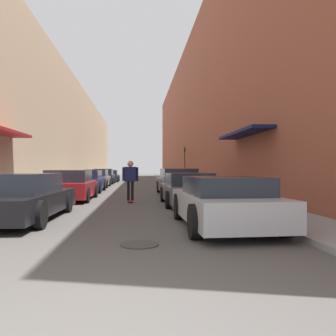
# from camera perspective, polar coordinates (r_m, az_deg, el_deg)

# --- Properties ---
(ground) EXTENTS (138.19, 138.19, 0.00)m
(ground) POSITION_cam_1_polar(r_m,az_deg,el_deg) (27.73, -6.28, -3.03)
(ground) COLOR #4C4947
(curb_strip_left) EXTENTS (1.80, 62.81, 0.12)m
(curb_strip_left) POSITION_cam_1_polar(r_m,az_deg,el_deg) (34.37, -13.60, -2.38)
(curb_strip_left) COLOR gray
(curb_strip_left) RESTS_ON ground
(curb_strip_right) EXTENTS (1.80, 62.81, 0.12)m
(curb_strip_right) POSITION_cam_1_polar(r_m,az_deg,el_deg) (34.24, 1.45, -2.39)
(curb_strip_right) COLOR gray
(curb_strip_right) RESTS_ON ground
(building_row_left) EXTENTS (4.90, 62.81, 10.09)m
(building_row_left) POSITION_cam_1_polar(r_m,az_deg,el_deg) (35.07, -18.32, 5.83)
(building_row_left) COLOR tan
(building_row_left) RESTS_ON ground
(building_row_right) EXTENTS (4.90, 62.81, 14.14)m
(building_row_right) POSITION_cam_1_polar(r_m,az_deg,el_deg) (35.13, 6.22, 9.14)
(building_row_right) COLOR brown
(building_row_right) RESTS_ON ground
(parked_car_left_0) EXTENTS (1.93, 4.82, 1.26)m
(parked_car_left_0) POSITION_cam_1_polar(r_m,az_deg,el_deg) (9.66, -24.03, -4.73)
(parked_car_left_0) COLOR black
(parked_car_left_0) RESTS_ON ground
(parked_car_left_1) EXTENTS (2.02, 4.24, 1.33)m
(parked_car_left_1) POSITION_cam_1_polar(r_m,az_deg,el_deg) (15.06, -16.68, -2.99)
(parked_car_left_1) COLOR maroon
(parked_car_left_1) RESTS_ON ground
(parked_car_left_2) EXTENTS (2.08, 4.27, 1.31)m
(parked_car_left_2) POSITION_cam_1_polar(r_m,az_deg,el_deg) (20.22, -14.14, -2.27)
(parked_car_left_2) COLOR navy
(parked_car_left_2) RESTS_ON ground
(parked_car_left_3) EXTENTS (1.85, 4.17, 1.35)m
(parked_car_left_3) POSITION_cam_1_polar(r_m,az_deg,el_deg) (25.42, -12.27, -1.84)
(parked_car_left_3) COLOR gray
(parked_car_left_3) RESTS_ON ground
(parked_car_left_4) EXTENTS (1.93, 4.20, 1.40)m
(parked_car_left_4) POSITION_cam_1_polar(r_m,az_deg,el_deg) (31.01, -11.08, -1.50)
(parked_car_left_4) COLOR #232326
(parked_car_left_4) RESTS_ON ground
(parked_car_left_5) EXTENTS (2.01, 4.09, 1.27)m
(parked_car_left_5) POSITION_cam_1_polar(r_m,az_deg,el_deg) (36.10, -10.13, -1.40)
(parked_car_left_5) COLOR navy
(parked_car_left_5) RESTS_ON ground
(parked_car_right_0) EXTENTS (2.01, 4.21, 1.20)m
(parked_car_right_0) POSITION_cam_1_polar(r_m,az_deg,el_deg) (7.88, 9.60, -5.87)
(parked_car_right_0) COLOR #B7B7BC
(parked_car_right_0) RESTS_ON ground
(parked_car_right_1) EXTENTS (1.97, 4.05, 1.23)m
(parked_car_right_1) POSITION_cam_1_polar(r_m,az_deg,el_deg) (12.72, 3.56, -3.71)
(parked_car_right_1) COLOR #515459
(parked_car_right_1) RESTS_ON ground
(parked_car_right_2) EXTENTS (2.09, 4.84, 1.40)m
(parked_car_right_2) POSITION_cam_1_polar(r_m,az_deg,el_deg) (17.78, 1.71, -2.47)
(parked_car_right_2) COLOR #515459
(parked_car_right_2) RESTS_ON ground
(skateboarder) EXTENTS (0.66, 0.78, 1.72)m
(skateboarder) POSITION_cam_1_polar(r_m,az_deg,el_deg) (13.63, -6.58, -1.51)
(skateboarder) COLOR #B2231E
(skateboarder) RESTS_ON ground
(manhole_cover) EXTENTS (0.70, 0.70, 0.02)m
(manhole_cover) POSITION_cam_1_polar(r_m,az_deg,el_deg) (6.12, -4.98, -13.11)
(manhole_cover) COLOR #332D28
(manhole_cover) RESTS_ON ground
(traffic_light) EXTENTS (0.16, 0.22, 3.40)m
(traffic_light) POSITION_cam_1_polar(r_m,az_deg,el_deg) (32.20, 2.93, 1.33)
(traffic_light) COLOR #2D2D2D
(traffic_light) RESTS_ON curb_strip_right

